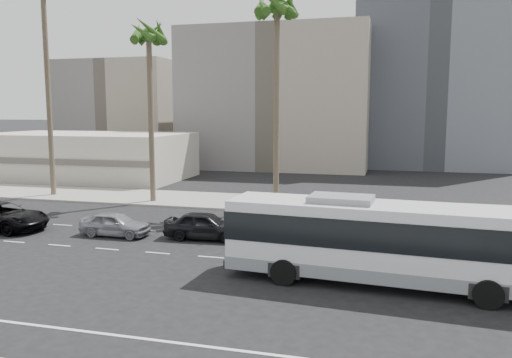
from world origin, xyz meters
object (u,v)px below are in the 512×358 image
(city_bus, at_px, (380,239))
(car_b, at_px, (115,224))
(palm_near, at_px, (277,12))
(palm_mid, at_px, (149,38))
(car_c, at_px, (2,216))
(car_a, at_px, (205,225))

(city_bus, distance_m, car_b, 16.33)
(car_b, bearing_deg, city_bus, -106.86)
(city_bus, relative_size, car_b, 3.16)
(palm_near, bearing_deg, palm_mid, 177.64)
(city_bus, height_order, car_c, city_bus)
(car_b, bearing_deg, palm_mid, 15.21)
(city_bus, height_order, palm_near, palm_near)
(city_bus, xyz_separation_m, palm_near, (-8.00, 15.30, 12.60))
(car_c, xyz_separation_m, palm_mid, (4.89, 11.32, 12.29))
(car_a, xyz_separation_m, car_c, (-13.28, -1.08, 0.04))
(city_bus, height_order, car_b, city_bus)
(car_a, bearing_deg, city_bus, -121.79)
(car_a, distance_m, palm_mid, 18.09)
(car_c, height_order, palm_mid, palm_mid)
(car_a, height_order, car_b, car_a)
(car_c, bearing_deg, car_b, -82.34)
(car_c, bearing_deg, city_bus, -96.05)
(city_bus, bearing_deg, car_b, 167.17)
(car_b, xyz_separation_m, car_c, (-7.78, -0.41, 0.13))
(city_bus, distance_m, car_c, 23.77)
(city_bus, bearing_deg, car_c, 173.68)
(car_c, height_order, palm_near, palm_near)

